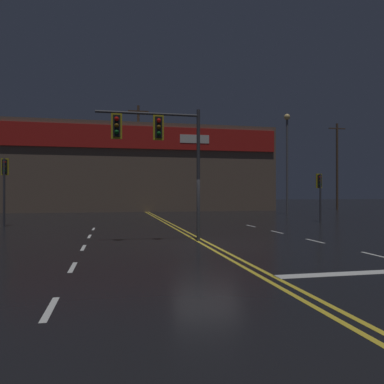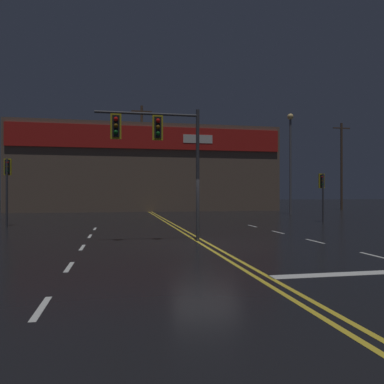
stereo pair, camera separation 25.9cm
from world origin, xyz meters
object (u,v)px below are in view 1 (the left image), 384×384
traffic_signal_median (157,140)px  traffic_signal_corner_northeast (320,186)px  traffic_signal_corner_northwest (5,176)px  streetlight_near_left (287,150)px

traffic_signal_median → traffic_signal_corner_northeast: bearing=34.6°
traffic_signal_median → traffic_signal_corner_northwest: bearing=131.6°
traffic_signal_corner_northwest → streetlight_near_left: size_ratio=0.43×
streetlight_near_left → traffic_signal_corner_northwest: bearing=-159.0°
traffic_signal_corner_northwest → streetlight_near_left: streetlight_near_left is taller
streetlight_near_left → traffic_signal_corner_northeast: bearing=-103.0°
traffic_signal_median → traffic_signal_corner_northeast: (12.09, 8.35, -1.64)m
traffic_signal_corner_northwest → traffic_signal_median: bearing=-48.4°
traffic_signal_median → traffic_signal_corner_northwest: traffic_signal_median is taller
traffic_signal_median → traffic_signal_corner_northwest: size_ratio=1.33×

